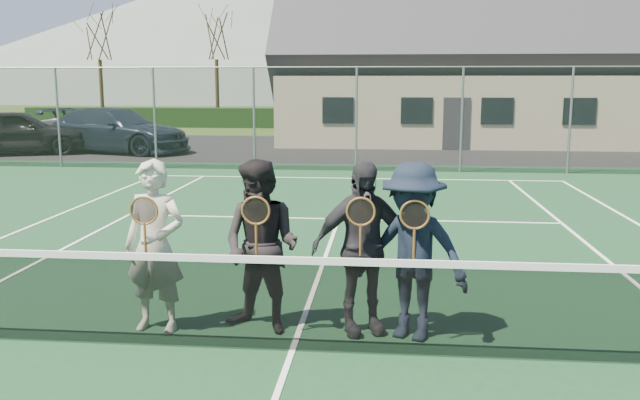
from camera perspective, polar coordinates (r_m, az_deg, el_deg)
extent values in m
plane|color=#314B1B|center=(26.29, 3.69, 4.27)|extent=(220.00, 220.00, 0.00)
cube|color=#14381E|center=(6.73, -2.36, -12.69)|extent=(30.00, 30.00, 0.02)
cube|color=black|center=(26.72, -4.94, 4.36)|extent=(40.00, 12.00, 0.01)
cube|color=black|center=(38.21, 4.33, 6.87)|extent=(40.00, 1.20, 1.10)
cone|color=#526259|center=(104.60, -8.96, 13.36)|extent=(110.00, 110.00, 18.00)
cone|color=#56675E|center=(103.28, 16.80, 14.22)|extent=(120.00, 120.00, 22.00)
imported|color=black|center=(26.65, -24.14, 5.27)|extent=(5.18, 3.61, 1.64)
imported|color=gray|center=(27.31, -20.27, 5.19)|extent=(3.96, 2.25, 1.23)
imported|color=#1A2334|center=(26.11, -16.80, 5.63)|extent=(6.04, 3.68, 1.64)
cube|color=white|center=(18.24, 2.81, 1.84)|extent=(10.97, 0.06, 0.01)
cube|color=white|center=(12.84, 1.59, -1.61)|extent=(8.23, 0.06, 0.01)
cube|color=white|center=(6.72, -2.36, -12.57)|extent=(0.06, 12.80, 0.01)
cube|color=black|center=(6.56, -2.39, -8.90)|extent=(11.60, 0.02, 0.88)
cube|color=white|center=(6.43, -2.42, -5.10)|extent=(11.60, 0.03, 0.07)
cylinder|color=slate|center=(22.02, -21.18, 6.44)|extent=(0.07, 0.07, 3.00)
cylinder|color=slate|center=(20.85, -13.75, 6.66)|extent=(0.07, 0.07, 3.00)
cylinder|color=slate|center=(20.06, -5.57, 6.78)|extent=(0.07, 0.07, 3.00)
cylinder|color=slate|center=(19.70, 3.08, 6.75)|extent=(0.07, 0.07, 3.00)
cylinder|color=slate|center=(19.79, 11.85, 6.57)|extent=(0.07, 0.07, 3.00)
cylinder|color=slate|center=(20.33, 20.33, 6.25)|extent=(0.07, 0.07, 3.00)
cube|color=black|center=(19.70, 3.08, 6.75)|extent=(30.00, 0.03, 3.00)
cylinder|color=slate|center=(19.67, 3.12, 11.12)|extent=(30.00, 0.04, 0.04)
cube|color=beige|center=(30.33, 11.63, 7.50)|extent=(15.00, 8.00, 2.80)
pyramid|color=#2D2D33|center=(30.46, 11.91, 15.51)|extent=(15.60, 8.20, 4.10)
cube|color=#2D2D33|center=(26.31, 11.40, 6.29)|extent=(1.00, 0.06, 2.00)
cube|color=black|center=(26.22, 1.52, 7.56)|extent=(1.20, 0.06, 1.00)
cube|color=black|center=(26.18, 8.14, 7.46)|extent=(1.20, 0.06, 1.00)
cube|color=black|center=(26.47, 14.70, 7.27)|extent=(1.20, 0.06, 1.00)
cube|color=black|center=(27.10, 21.01, 6.99)|extent=(1.20, 0.06, 1.00)
cylinder|color=#372514|center=(42.64, -17.91, 8.59)|extent=(0.22, 0.22, 3.85)
cylinder|color=#322212|center=(40.38, -8.64, 8.90)|extent=(0.22, 0.22, 3.85)
cylinder|color=#361E13|center=(39.17, 7.35, 8.90)|extent=(0.22, 0.22, 3.85)
cylinder|color=#342313|center=(40.70, 21.72, 8.32)|extent=(0.22, 0.22, 3.85)
imported|color=beige|center=(7.20, -13.73, -3.83)|extent=(0.71, 0.52, 1.80)
torus|color=brown|center=(6.86, -14.61, -0.87)|extent=(0.29, 0.02, 0.29)
cylinder|color=black|center=(6.86, -14.61, -0.87)|extent=(0.25, 0.00, 0.25)
cylinder|color=brown|center=(6.91, -14.51, -3.15)|extent=(0.03, 0.03, 0.32)
imported|color=black|center=(7.02, -4.95, -3.93)|extent=(1.06, 0.95, 1.80)
torus|color=brown|center=(6.66, -5.43, -0.89)|extent=(0.29, 0.02, 0.29)
cylinder|color=black|center=(6.66, -5.43, -0.89)|extent=(0.25, 0.00, 0.25)
cylinder|color=brown|center=(6.72, -5.39, -3.24)|extent=(0.03, 0.03, 0.32)
imported|color=#27272C|center=(6.95, 3.51, -4.05)|extent=(1.14, 0.78, 1.80)
torus|color=brown|center=(6.59, 3.46, -0.99)|extent=(0.29, 0.02, 0.29)
cylinder|color=black|center=(6.59, 3.46, -0.99)|extent=(0.25, 0.00, 0.25)
cylinder|color=brown|center=(6.65, 3.43, -3.36)|extent=(0.03, 0.03, 0.32)
imported|color=black|center=(6.85, 7.81, -4.33)|extent=(1.33, 1.06, 1.80)
torus|color=brown|center=(6.49, 7.98, -1.24)|extent=(0.29, 0.02, 0.29)
cylinder|color=black|center=(6.49, 7.98, -1.24)|extent=(0.25, 0.00, 0.25)
cylinder|color=brown|center=(6.55, 7.92, -3.64)|extent=(0.03, 0.03, 0.32)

